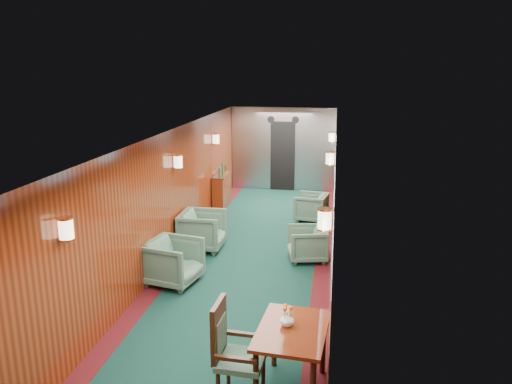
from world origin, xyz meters
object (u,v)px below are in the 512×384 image
armchair_left_far (202,230)px  side_chair (231,348)px  armchair_left_near (173,262)px  armchair_right_far (311,207)px  credenza (222,190)px  armchair_right_near (307,244)px  dining_table (292,339)px

armchair_left_far → side_chair: bearing=-161.2°
armchair_left_near → armchair_right_far: bearing=-16.5°
credenza → armchair_right_near: bearing=-54.0°
dining_table → side_chair: 0.67m
dining_table → armchair_right_near: bearing=96.0°
armchair_right_near → dining_table: bearing=-10.8°
credenza → armchair_left_far: (0.30, -3.01, -0.06)m
credenza → armchair_left_near: bearing=-87.0°
armchair_right_far → dining_table: bearing=11.5°
dining_table → armchair_right_near: size_ratio=1.59×
armchair_left_far → armchair_right_near: (2.07, -0.26, -0.07)m
armchair_right_near → armchair_right_far: armchair_right_far is taller
armchair_left_near → armchair_left_far: 1.65m
side_chair → armchair_left_far: (-1.51, 4.43, -0.24)m
armchair_right_near → credenza: bearing=-155.9°
credenza → armchair_right_near: (2.38, -3.27, -0.12)m
dining_table → armchair_right_far: (-0.12, 6.42, -0.34)m
dining_table → armchair_left_near: size_ratio=1.34×
dining_table → armchair_left_far: bearing=122.0°
dining_table → armchair_right_far: bearing=96.1°
dining_table → armchair_left_far: (-2.15, 4.21, -0.28)m
side_chair → armchair_right_near: 4.22m
credenza → armchair_left_near: credenza is taller
armchair_left_near → armchair_left_far: size_ratio=0.99×
dining_table → credenza: credenza is taller
armchair_left_near → armchair_right_far: size_ratio=1.16×
side_chair → armchair_left_near: side_chair is taller
side_chair → credenza: bearing=106.9°
armchair_left_near → armchair_right_far: armchair_left_near is taller
side_chair → armchair_right_near: side_chair is taller
armchair_left_far → armchair_right_far: size_ratio=1.18×
dining_table → armchair_left_near: bearing=135.6°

